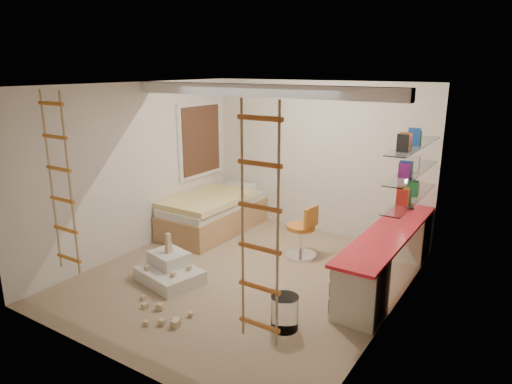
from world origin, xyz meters
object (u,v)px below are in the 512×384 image
Objects in this scene: desk at (388,255)px; swivel_chair at (302,238)px; bed at (214,213)px; play_platform at (170,271)px.

swivel_chair is at bearing 173.44° from desk.
desk is 1.40× the size of bed.
swivel_chair reaches higher than desk.
bed is at bearing 173.55° from swivel_chair.
desk reaches higher than bed.
swivel_chair reaches higher than play_platform.
swivel_chair is at bearing -6.45° from bed.
swivel_chair is (1.85, -0.21, -0.02)m from bed.
swivel_chair reaches higher than bed.
desk is at bearing -6.49° from bed.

